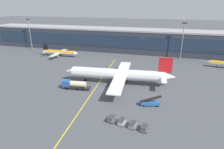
# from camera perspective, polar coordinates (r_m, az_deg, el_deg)

# --- Properties ---
(ground_plane) EXTENTS (700.00, 700.00, 0.00)m
(ground_plane) POSITION_cam_1_polar(r_m,az_deg,el_deg) (73.64, -2.51, -4.72)
(ground_plane) COLOR #47494F
(apron_lead_in_line) EXTENTS (5.84, 79.83, 0.01)m
(apron_lead_in_line) POSITION_cam_1_polar(r_m,az_deg,el_deg) (76.51, -4.78, -3.76)
(apron_lead_in_line) COLOR yellow
(apron_lead_in_line) RESTS_ON ground_plane
(terminal_building) EXTENTS (206.58, 17.13, 15.10)m
(terminal_building) POSITION_cam_1_polar(r_m,az_deg,el_deg) (131.81, 5.64, 10.05)
(terminal_building) COLOR #2D333D
(terminal_building) RESTS_ON ground_plane
(main_airliner) EXTENTS (45.72, 36.35, 11.98)m
(main_airliner) POSITION_cam_1_polar(r_m,az_deg,el_deg) (78.17, 1.79, 0.11)
(main_airliner) COLOR white
(main_airliner) RESTS_ON ground_plane
(fuel_tanker) EXTENTS (11.01, 3.72, 3.25)m
(fuel_tanker) POSITION_cam_1_polar(r_m,az_deg,el_deg) (75.61, -11.06, -2.96)
(fuel_tanker) COLOR #232326
(fuel_tanker) RESTS_ON ground_plane
(belt_loader) EXTENTS (7.02, 3.17, 3.49)m
(belt_loader) POSITION_cam_1_polar(r_m,az_deg,el_deg) (64.16, 11.25, -8.20)
(belt_loader) COLOR #285B9E
(belt_loader) RESTS_ON ground_plane
(baggage_cart_0) EXTENTS (2.04, 2.89, 1.48)m
(baggage_cart_0) POSITION_cam_1_polar(r_m,az_deg,el_deg) (55.46, -0.18, -13.00)
(baggage_cart_0) COLOR #595B60
(baggage_cart_0) RESTS_ON ground_plane
(baggage_cart_1) EXTENTS (2.04, 2.89, 1.48)m
(baggage_cart_1) POSITION_cam_1_polar(r_m,az_deg,el_deg) (54.36, 2.93, -13.80)
(baggage_cart_1) COLOR #B2B7BC
(baggage_cart_1) RESTS_ON ground_plane
(baggage_cart_2) EXTENTS (2.04, 2.89, 1.48)m
(baggage_cart_2) POSITION_cam_1_polar(r_m,az_deg,el_deg) (53.43, 6.19, -14.60)
(baggage_cart_2) COLOR gray
(baggage_cart_2) RESTS_ON ground_plane
(baggage_cart_3) EXTENTS (2.04, 2.89, 1.48)m
(baggage_cart_3) POSITION_cam_1_polar(r_m,az_deg,el_deg) (52.68, 9.58, -15.37)
(baggage_cart_3) COLOR #595B60
(baggage_cart_3) RESTS_ON ground_plane
(commuter_jet_far) EXTENTS (24.58, 19.38, 7.08)m
(commuter_jet_far) POSITION_cam_1_polar(r_m,az_deg,el_deg) (124.11, -15.23, 6.34)
(commuter_jet_far) COLOR silver
(commuter_jet_far) RESTS_ON ground_plane
(apron_light_mast_0) EXTENTS (2.80, 0.50, 21.19)m
(apron_light_mast_0) POSITION_cam_1_polar(r_m,az_deg,el_deg) (117.69, 20.24, 10.10)
(apron_light_mast_0) COLOR gray
(apron_light_mast_0) RESTS_ON ground_plane
(apron_light_mast_1) EXTENTS (2.80, 0.50, 21.00)m
(apron_light_mast_1) POSITION_cam_1_polar(r_m,az_deg,el_deg) (148.92, -23.23, 11.64)
(apron_light_mast_1) COLOR gray
(apron_light_mast_1) RESTS_ON ground_plane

